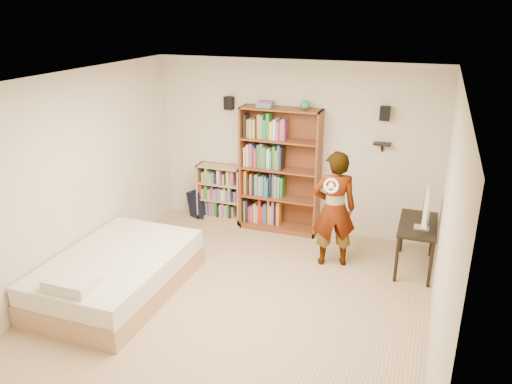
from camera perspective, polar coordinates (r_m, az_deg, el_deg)
ground at (r=6.25m, az=-2.33°, el=-12.80°), size 4.50×5.00×0.01m
room_shell at (r=5.49m, az=-2.59°, el=2.77°), size 4.52×5.02×2.71m
crown_molding at (r=5.28m, az=-2.75°, el=12.20°), size 4.50×5.00×0.06m
speaker_left at (r=7.98m, az=-3.10°, el=10.12°), size 0.14×0.12×0.20m
speaker_right at (r=7.40m, az=14.52°, el=8.69°), size 0.14×0.12×0.20m
wall_shelf at (r=7.51m, az=14.23°, el=5.35°), size 0.25×0.16×0.02m
tall_bookshelf at (r=7.86m, az=2.76°, el=2.41°), size 1.26×0.37×1.99m
low_bookshelf at (r=8.41m, az=-4.09°, el=-0.11°), size 0.77×0.29×0.96m
computer_desk at (r=7.23m, az=17.77°, el=-5.90°), size 0.49×0.99×0.67m
imac at (r=6.86m, az=18.61°, el=-1.96°), size 0.15×0.53×0.52m
daybed at (r=6.60m, az=-15.60°, el=-8.48°), size 1.40×2.16×0.64m
person at (r=6.90m, az=8.92°, el=-1.95°), size 0.70×0.57×1.65m
wii_wheel at (r=6.46m, az=8.59°, el=0.70°), size 0.20×0.08×0.20m
navy_bag at (r=8.65m, az=-6.63°, el=-1.32°), size 0.41×0.35×0.48m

